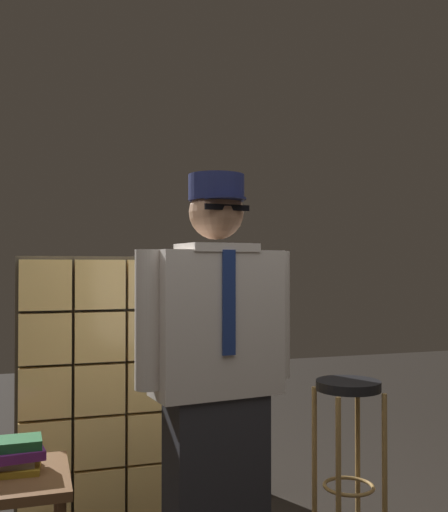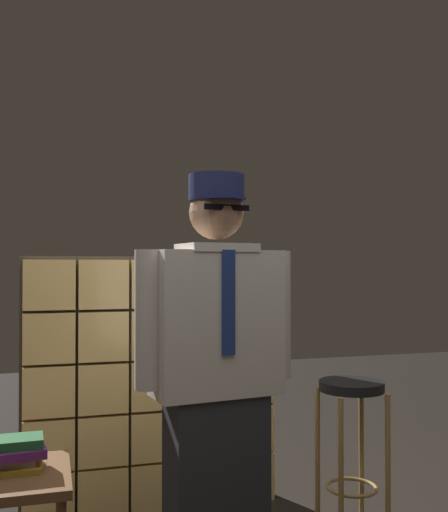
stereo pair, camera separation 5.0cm
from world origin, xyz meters
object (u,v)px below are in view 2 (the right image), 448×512
at_px(standing_person, 216,377).
at_px(bar_stool, 352,420).
at_px(book_stack, 13,454).
at_px(side_table, 6,491).

bearing_deg(standing_person, bar_stool, 17.14).
bearing_deg(book_stack, bar_stool, 4.86).
bearing_deg(side_table, book_stack, 57.65).
relative_size(side_table, book_stack, 1.97).
bearing_deg(side_table, standing_person, -14.13).
xyz_separation_m(bar_stool, side_table, (-1.70, -0.18, -0.12)).
relative_size(bar_stool, book_stack, 2.90).
bearing_deg(bar_stool, book_stack, -175.14).
xyz_separation_m(side_table, book_stack, (0.02, 0.04, 0.14)).
height_order(bar_stool, book_stack, bar_stool).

